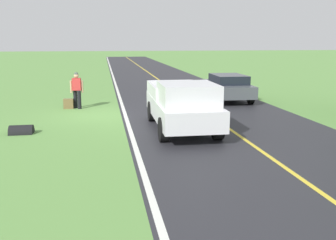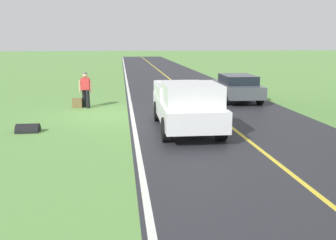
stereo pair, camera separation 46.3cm
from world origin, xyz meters
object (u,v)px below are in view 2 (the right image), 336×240
suitcase_carried (77,103)px  pickup_truck_passing (187,105)px  sedan_near_oncoming (237,87)px  hitchhiker_walking (86,88)px

suitcase_carried → pickup_truck_passing: 7.04m
pickup_truck_passing → sedan_near_oncoming: (-3.88, -6.65, -0.21)m
suitcase_carried → pickup_truck_passing: size_ratio=0.09×
pickup_truck_passing → sedan_near_oncoming: pickup_truck_passing is taller
hitchhiker_walking → sedan_near_oncoming: 8.03m
hitchhiker_walking → sedan_near_oncoming: bearing=-171.2°
hitchhiker_walking → sedan_near_oncoming: (-7.93, -1.22, -0.23)m
hitchhiker_walking → pickup_truck_passing: bearing=126.7°
hitchhiker_walking → pickup_truck_passing: size_ratio=0.32×
suitcase_carried → sedan_near_oncoming: size_ratio=0.11×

